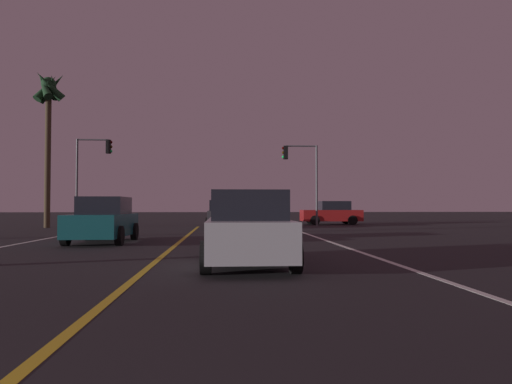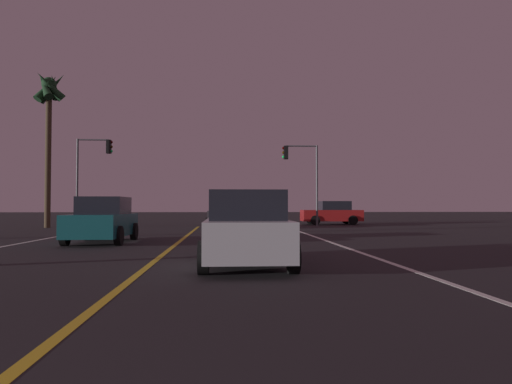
{
  "view_description": "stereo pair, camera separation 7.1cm",
  "coord_description": "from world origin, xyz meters",
  "px_view_note": "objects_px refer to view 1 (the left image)",
  "views": [
    {
      "loc": [
        1.66,
        -0.02,
        1.37
      ],
      "look_at": [
        3.44,
        25.64,
        2.13
      ],
      "focal_mm": 32.72,
      "sensor_mm": 36.0,
      "label": 1
    },
    {
      "loc": [
        1.73,
        -0.02,
        1.37
      ],
      "look_at": [
        3.44,
        25.64,
        2.13
      ],
      "focal_mm": 32.72,
      "sensor_mm": 36.0,
      "label": 2
    }
  ],
  "objects_px": {
    "car_ahead_far": "(223,215)",
    "palm_tree_left_far": "(49,102)",
    "car_lead_same_lane": "(248,230)",
    "car_oncoming": "(103,220)",
    "car_crossing_side": "(332,213)",
    "traffic_light_near_right": "(300,167)",
    "traffic_light_near_left": "(93,162)"
  },
  "relations": [
    {
      "from": "car_ahead_far",
      "to": "palm_tree_left_far",
      "type": "bearing_deg",
      "value": 83.7
    },
    {
      "from": "car_lead_same_lane",
      "to": "traffic_light_near_right",
      "type": "height_order",
      "value": "traffic_light_near_right"
    },
    {
      "from": "car_ahead_far",
      "to": "traffic_light_near_left",
      "type": "height_order",
      "value": "traffic_light_near_left"
    },
    {
      "from": "car_ahead_far",
      "to": "car_oncoming",
      "type": "bearing_deg",
      "value": 157.94
    },
    {
      "from": "traffic_light_near_left",
      "to": "car_lead_same_lane",
      "type": "bearing_deg",
      "value": -66.09
    },
    {
      "from": "car_crossing_side",
      "to": "car_lead_same_lane",
      "type": "height_order",
      "value": "same"
    },
    {
      "from": "car_crossing_side",
      "to": "traffic_light_near_right",
      "type": "distance_m",
      "value": 4.69
    },
    {
      "from": "car_ahead_far",
      "to": "traffic_light_near_left",
      "type": "bearing_deg",
      "value": 72.84
    },
    {
      "from": "car_oncoming",
      "to": "traffic_light_near_right",
      "type": "height_order",
      "value": "traffic_light_near_right"
    },
    {
      "from": "car_crossing_side",
      "to": "car_ahead_far",
      "type": "xyz_separation_m",
      "value": [
        -7.88,
        -4.82,
        0.0
      ]
    },
    {
      "from": "car_crossing_side",
      "to": "car_oncoming",
      "type": "distance_m",
      "value": 19.96
    },
    {
      "from": "car_crossing_side",
      "to": "traffic_light_near_right",
      "type": "relative_size",
      "value": 0.79
    },
    {
      "from": "car_oncoming",
      "to": "palm_tree_left_far",
      "type": "relative_size",
      "value": 0.44
    },
    {
      "from": "car_ahead_far",
      "to": "palm_tree_left_far",
      "type": "xyz_separation_m",
      "value": [
        -10.91,
        1.2,
        7.02
      ]
    },
    {
      "from": "car_ahead_far",
      "to": "car_crossing_side",
      "type": "bearing_deg",
      "value": -58.52
    },
    {
      "from": "traffic_light_near_right",
      "to": "palm_tree_left_far",
      "type": "relative_size",
      "value": 0.56
    },
    {
      "from": "car_oncoming",
      "to": "car_ahead_far",
      "type": "xyz_separation_m",
      "value": [
        4.42,
        10.91,
        0.0
      ]
    },
    {
      "from": "car_lead_same_lane",
      "to": "traffic_light_near_right",
      "type": "distance_m",
      "value": 21.35
    },
    {
      "from": "traffic_light_near_left",
      "to": "palm_tree_left_far",
      "type": "xyz_separation_m",
      "value": [
        -2.37,
        -1.43,
        3.63
      ]
    },
    {
      "from": "palm_tree_left_far",
      "to": "car_crossing_side",
      "type": "bearing_deg",
      "value": 10.9
    },
    {
      "from": "car_lead_same_lane",
      "to": "car_oncoming",
      "type": "relative_size",
      "value": 1.0
    },
    {
      "from": "car_crossing_side",
      "to": "traffic_light_near_left",
      "type": "distance_m",
      "value": 16.91
    },
    {
      "from": "car_crossing_side",
      "to": "traffic_light_near_right",
      "type": "bearing_deg",
      "value": 39.51
    },
    {
      "from": "car_lead_same_lane",
      "to": "car_ahead_far",
      "type": "xyz_separation_m",
      "value": [
        -0.59,
        17.95,
        0.0
      ]
    },
    {
      "from": "car_lead_same_lane",
      "to": "traffic_light_near_left",
      "type": "bearing_deg",
      "value": 23.91
    },
    {
      "from": "traffic_light_near_right",
      "to": "palm_tree_left_far",
      "type": "distance_m",
      "value": 16.65
    },
    {
      "from": "car_oncoming",
      "to": "traffic_light_near_left",
      "type": "bearing_deg",
      "value": -163.07
    },
    {
      "from": "traffic_light_near_right",
      "to": "palm_tree_left_far",
      "type": "height_order",
      "value": "palm_tree_left_far"
    },
    {
      "from": "car_lead_same_lane",
      "to": "car_oncoming",
      "type": "bearing_deg",
      "value": 35.4
    },
    {
      "from": "car_lead_same_lane",
      "to": "car_ahead_far",
      "type": "height_order",
      "value": "same"
    },
    {
      "from": "car_lead_same_lane",
      "to": "palm_tree_left_far",
      "type": "distance_m",
      "value": 23.42
    },
    {
      "from": "car_oncoming",
      "to": "car_crossing_side",
      "type": "bearing_deg",
      "value": 141.98
    }
  ]
}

